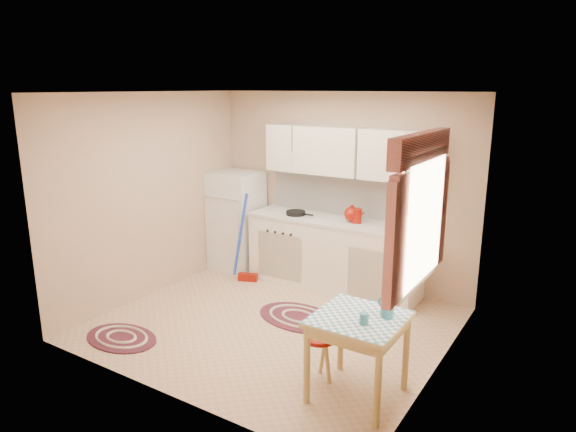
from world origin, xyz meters
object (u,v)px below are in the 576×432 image
(base_cabinets, at_px, (333,255))
(stool, at_px, (319,358))
(table, at_px, (358,357))
(fridge, at_px, (236,221))

(base_cabinets, relative_size, stool, 5.36)
(table, bearing_deg, stool, 172.36)
(table, relative_size, stool, 1.71)
(table, xyz_separation_m, stool, (-0.39, 0.05, -0.15))
(base_cabinets, bearing_deg, fridge, -178.12)
(fridge, height_order, table, fridge)
(base_cabinets, xyz_separation_m, table, (1.30, -2.05, -0.08))
(table, distance_m, stool, 0.42)
(fridge, height_order, base_cabinets, fridge)
(base_cabinets, height_order, table, base_cabinets)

